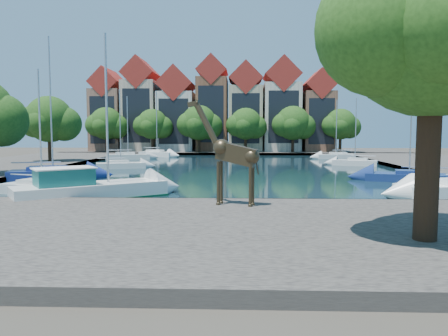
{
  "coord_description": "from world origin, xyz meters",
  "views": [
    {
      "loc": [
        1.09,
        -24.12,
        4.31
      ],
      "look_at": [
        0.21,
        -0.44,
        2.23
      ],
      "focal_mm": 35.0,
      "sensor_mm": 36.0,
      "label": 1
    }
  ],
  "objects_px": {
    "plane_tree": "(437,28)",
    "giraffe_statue": "(231,154)",
    "motorsailer": "(86,187)",
    "sailboat_left_a": "(42,186)"
  },
  "relations": [
    {
      "from": "plane_tree",
      "to": "giraffe_statue",
      "type": "relative_size",
      "value": 2.0
    },
    {
      "from": "plane_tree",
      "to": "sailboat_left_a",
      "type": "distance_m",
      "value": 24.58
    },
    {
      "from": "plane_tree",
      "to": "motorsailer",
      "type": "xyz_separation_m",
      "value": [
        -15.86,
        10.83,
        -6.82
      ]
    },
    {
      "from": "giraffe_statue",
      "to": "sailboat_left_a",
      "type": "distance_m",
      "value": 14.26
    },
    {
      "from": "motorsailer",
      "to": "sailboat_left_a",
      "type": "relative_size",
      "value": 1.24
    },
    {
      "from": "motorsailer",
      "to": "giraffe_statue",
      "type": "bearing_deg",
      "value": -24.02
    },
    {
      "from": "plane_tree",
      "to": "giraffe_statue",
      "type": "bearing_deg",
      "value": 135.48
    },
    {
      "from": "giraffe_statue",
      "to": "motorsailer",
      "type": "xyz_separation_m",
      "value": [
        -8.87,
        3.95,
        -2.25
      ]
    },
    {
      "from": "giraffe_statue",
      "to": "sailboat_left_a",
      "type": "xyz_separation_m",
      "value": [
        -12.62,
        6.13,
        -2.52
      ]
    },
    {
      "from": "sailboat_left_a",
      "to": "giraffe_statue",
      "type": "bearing_deg",
      "value": -25.9
    }
  ]
}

